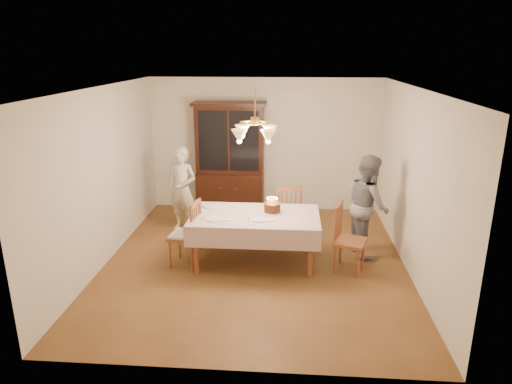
# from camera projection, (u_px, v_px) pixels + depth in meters

# --- Properties ---
(ground) EXTENTS (5.00, 5.00, 0.00)m
(ground) POSITION_uv_depth(u_px,v_px,m) (255.00, 261.00, 6.98)
(ground) COLOR brown
(ground) RESTS_ON ground
(room_shell) EXTENTS (5.00, 5.00, 5.00)m
(room_shell) POSITION_uv_depth(u_px,v_px,m) (255.00, 161.00, 6.51)
(room_shell) COLOR white
(room_shell) RESTS_ON ground
(dining_table) EXTENTS (1.90, 1.10, 0.76)m
(dining_table) POSITION_uv_depth(u_px,v_px,m) (255.00, 220.00, 6.78)
(dining_table) COLOR brown
(dining_table) RESTS_ON ground
(china_hutch) EXTENTS (1.38, 0.54, 2.16)m
(china_hutch) POSITION_uv_depth(u_px,v_px,m) (230.00, 160.00, 8.86)
(china_hutch) COLOR black
(china_hutch) RESTS_ON ground
(chair_far_side) EXTENTS (0.52, 0.51, 1.00)m
(chair_far_side) POSITION_uv_depth(u_px,v_px,m) (286.00, 216.00, 7.62)
(chair_far_side) COLOR brown
(chair_far_side) RESTS_ON ground
(chair_left_end) EXTENTS (0.48, 0.50, 1.00)m
(chair_left_end) POSITION_uv_depth(u_px,v_px,m) (185.00, 236.00, 6.77)
(chair_left_end) COLOR brown
(chair_left_end) RESTS_ON ground
(chair_right_end) EXTENTS (0.54, 0.55, 1.00)m
(chair_right_end) POSITION_uv_depth(u_px,v_px,m) (349.00, 242.00, 6.58)
(chair_right_end) COLOR brown
(chair_right_end) RESTS_ON ground
(elderly_woman) EXTENTS (0.64, 0.52, 1.50)m
(elderly_woman) POSITION_uv_depth(u_px,v_px,m) (182.00, 189.00, 8.00)
(elderly_woman) COLOR beige
(elderly_woman) RESTS_ON ground
(adult_in_grey) EXTENTS (0.72, 0.86, 1.59)m
(adult_in_grey) POSITION_uv_depth(u_px,v_px,m) (368.00, 205.00, 7.06)
(adult_in_grey) COLOR slate
(adult_in_grey) RESTS_ON ground
(birthday_cake) EXTENTS (0.30, 0.30, 0.23)m
(birthday_cake) POSITION_uv_depth(u_px,v_px,m) (272.00, 208.00, 6.83)
(birthday_cake) COLOR white
(birthday_cake) RESTS_ON dining_table
(place_setting_near_left) EXTENTS (0.41, 0.26, 0.02)m
(place_setting_near_left) POSITION_uv_depth(u_px,v_px,m) (216.00, 219.00, 6.57)
(place_setting_near_left) COLOR white
(place_setting_near_left) RESTS_ON dining_table
(place_setting_near_right) EXTENTS (0.38, 0.23, 0.02)m
(place_setting_near_right) POSITION_uv_depth(u_px,v_px,m) (261.00, 220.00, 6.53)
(place_setting_near_right) COLOR white
(place_setting_near_right) RESTS_ON dining_table
(place_setting_far_left) EXTENTS (0.41, 0.27, 0.02)m
(place_setting_far_left) POSITION_uv_depth(u_px,v_px,m) (215.00, 207.00, 7.06)
(place_setting_far_left) COLOR white
(place_setting_far_left) RESTS_ON dining_table
(chandelier) EXTENTS (0.62, 0.62, 0.73)m
(chandelier) POSITION_uv_depth(u_px,v_px,m) (255.00, 133.00, 6.39)
(chandelier) COLOR #BF8C3F
(chandelier) RESTS_ON ground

